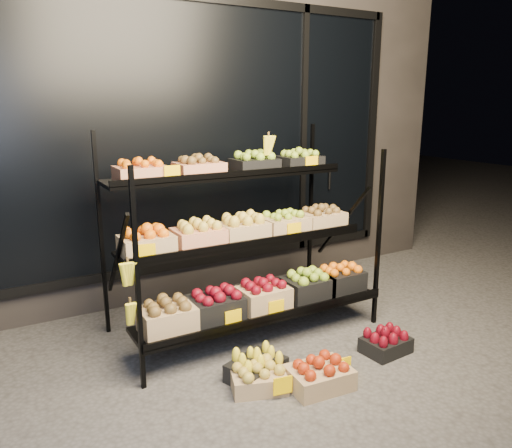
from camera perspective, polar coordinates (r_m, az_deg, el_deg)
ground at (r=3.84m, az=3.46°, el=-15.35°), size 24.00×24.00×0.00m
building at (r=5.69m, az=-10.98°, el=12.38°), size 6.00×2.08×3.50m
display_rack at (r=4.01m, az=-1.19°, el=-1.84°), size 2.18×1.02×1.71m
tag_floor_a at (r=3.39m, az=3.08°, el=-18.52°), size 0.13×0.01×0.12m
tag_floor_b at (r=3.64m, az=9.84°, el=-16.24°), size 0.13×0.01×0.12m
floor_crate_left at (r=3.47m, az=0.28°, el=-17.09°), size 0.42×0.37×0.19m
floor_crate_midleft at (r=3.58m, az=0.04°, el=-15.95°), size 0.46×0.40×0.20m
floor_crate_midright at (r=3.51m, az=7.23°, el=-16.65°), size 0.43×0.33×0.21m
floor_crate_right at (r=4.03m, az=14.63°, el=-12.92°), size 0.36×0.28×0.18m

